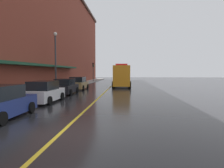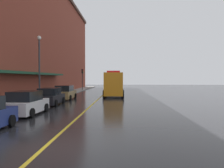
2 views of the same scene
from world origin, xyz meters
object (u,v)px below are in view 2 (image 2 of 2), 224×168
at_px(parking_meter_1, 43,93).
at_px(utility_truck, 114,84).
at_px(street_lamp_left, 39,61).
at_px(parked_car_3, 65,93).
at_px(parking_meter_2, 23,96).
at_px(traffic_light_near, 82,75).
at_px(parked_car_2, 50,97).
at_px(parked_car_1, 26,104).

bearing_deg(parking_meter_1, utility_truck, 51.23).
bearing_deg(street_lamp_left, parked_car_3, 58.06).
bearing_deg(parking_meter_2, traffic_light_near, 89.88).
bearing_deg(street_lamp_left, parking_meter_1, -41.08).
relative_size(parked_car_2, parking_meter_1, 3.22).
relative_size(parked_car_1, traffic_light_near, 1.00).
bearing_deg(utility_truck, parked_car_1, -19.80).
bearing_deg(street_lamp_left, parked_car_1, -76.08).
relative_size(utility_truck, street_lamp_left, 1.17).
height_order(utility_truck, parking_meter_1, utility_truck).
xyz_separation_m(parked_car_2, utility_truck, (5.70, 10.85, 0.91)).
xyz_separation_m(street_lamp_left, traffic_light_near, (0.66, 23.02, -1.24)).
height_order(parked_car_3, utility_truck, utility_truck).
relative_size(parking_meter_1, parking_meter_2, 1.00).
relative_size(parked_car_3, utility_truck, 0.54).
relative_size(parked_car_1, utility_truck, 0.53).
bearing_deg(parked_car_1, street_lamp_left, 14.96).
bearing_deg(street_lamp_left, parking_meter_2, -83.83).
xyz_separation_m(parked_car_1, parked_car_3, (-0.13, 11.57, 0.01)).
bearing_deg(utility_truck, traffic_light_near, -155.92).
distance_m(parked_car_3, traffic_light_near, 20.05).
bearing_deg(parked_car_2, street_lamp_left, 37.36).
height_order(parked_car_2, street_lamp_left, street_lamp_left).
distance_m(utility_truck, parking_meter_1, 11.30).
distance_m(parked_car_2, utility_truck, 12.29).
bearing_deg(parked_car_1, parked_car_3, 1.66).
bearing_deg(traffic_light_near, parked_car_2, -87.09).
bearing_deg(parked_car_2, traffic_light_near, 3.01).
bearing_deg(parking_meter_1, parked_car_2, -56.48).
bearing_deg(parking_meter_1, parked_car_3, 69.65).
bearing_deg(traffic_light_near, parked_car_3, -86.26).
xyz_separation_m(parked_car_2, parking_meter_1, (-1.36, 2.06, 0.29)).
height_order(parked_car_1, traffic_light_near, traffic_light_near).
distance_m(parking_meter_1, traffic_light_near, 23.64).
bearing_deg(parking_meter_2, parked_car_3, 81.10).
height_order(parked_car_1, parked_car_2, parked_car_1).
bearing_deg(parked_car_3, utility_truck, -47.27).
height_order(parking_meter_1, traffic_light_near, traffic_light_near).
bearing_deg(parking_meter_1, parking_meter_2, -90.00).
relative_size(parked_car_2, street_lamp_left, 0.62).
height_order(parked_car_2, traffic_light_near, traffic_light_near).
height_order(parked_car_3, street_lamp_left, street_lamp_left).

